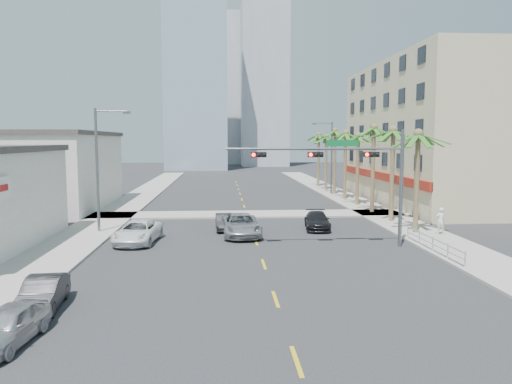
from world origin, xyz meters
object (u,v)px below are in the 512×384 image
car_lane_center (241,225)px  car_lane_right (317,221)px  car_parked_mid (43,293)px  car_parked_near (8,325)px  car_parked_far (138,232)px  traffic_signal_mast (351,167)px  pedestrian (441,221)px  car_lane_left (224,222)px

car_lane_center → car_lane_right: 6.32m
car_parked_mid → car_lane_right: 22.35m
car_parked_near → car_parked_far: car_parked_far is taller
car_parked_far → traffic_signal_mast: bearing=-4.0°
car_parked_mid → pedestrian: (22.46, 13.72, 0.45)m
car_parked_far → car_lane_center: 7.15m
car_lane_left → car_lane_center: (1.16, -2.44, 0.16)m
car_parked_mid → car_lane_left: bearing=61.9°
traffic_signal_mast → car_parked_far: (-13.58, 2.29, -4.34)m
traffic_signal_mast → car_lane_center: bearing=147.6°
car_parked_near → pedestrian: bearing=44.0°
car_lane_right → pedestrian: (8.11, -3.42, 0.45)m
traffic_signal_mast → car_lane_right: size_ratio=2.49×
car_parked_near → car_lane_left: size_ratio=1.03×
car_parked_near → car_lane_right: size_ratio=0.85×
car_parked_far → car_lane_center: size_ratio=0.94×
traffic_signal_mast → car_parked_far: bearing=170.4°
traffic_signal_mast → car_parked_near: (-15.09, -14.05, -4.41)m
car_parked_near → car_lane_center: 20.14m
car_parked_near → car_parked_far: bearing=91.1°
car_parked_mid → car_lane_center: bearing=55.1°
pedestrian → car_lane_right: bearing=-29.6°
car_parked_mid → pedestrian: bearing=26.3°
car_lane_right → car_lane_center: bearing=-151.7°
car_lane_right → car_parked_far: bearing=-154.7°
car_lane_center → pedestrian: 14.03m
car_parked_mid → traffic_signal_mast: bearing=29.7°
car_lane_left → car_lane_center: bearing=-67.1°
car_parked_near → car_parked_mid: (-0.09, 3.50, -0.01)m
traffic_signal_mast → pedestrian: traffic_signal_mast is taller
car_parked_mid → car_lane_left: car_parked_mid is taller
car_parked_far → car_lane_center: car_lane_center is taller
traffic_signal_mast → pedestrian: size_ratio=5.88×
car_parked_near → car_lane_left: (7.22, 20.76, -0.04)m
car_parked_far → car_lane_center: (6.88, 1.97, 0.05)m
car_lane_right → pedestrian: size_ratio=2.36×
car_parked_near → car_parked_mid: size_ratio=0.98×
traffic_signal_mast → car_lane_center: size_ratio=2.00×
car_parked_far → car_lane_left: bearing=43.2°
traffic_signal_mast → car_parked_near: 21.09m
car_lane_left → car_parked_mid: bearing=-115.5°
car_parked_mid → car_parked_near: bearing=-93.6°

